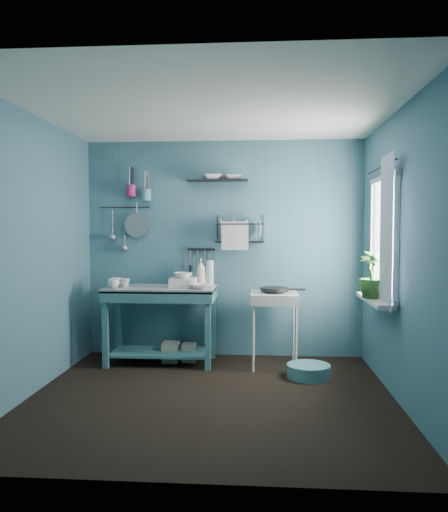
# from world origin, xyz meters

# --- Properties ---
(floor) EXTENTS (3.20, 3.20, 0.00)m
(floor) POSITION_xyz_m (0.00, 0.00, 0.00)
(floor) COLOR black
(floor) RESTS_ON ground
(ceiling) EXTENTS (3.20, 3.20, 0.00)m
(ceiling) POSITION_xyz_m (0.00, 0.00, 2.50)
(ceiling) COLOR silver
(ceiling) RESTS_ON ground
(wall_back) EXTENTS (3.20, 0.00, 3.20)m
(wall_back) POSITION_xyz_m (0.00, 1.50, 1.25)
(wall_back) COLOR #365F6E
(wall_back) RESTS_ON ground
(wall_front) EXTENTS (3.20, 0.00, 3.20)m
(wall_front) POSITION_xyz_m (0.00, -1.50, 1.25)
(wall_front) COLOR #365F6E
(wall_front) RESTS_ON ground
(wall_left) EXTENTS (0.00, 3.00, 3.00)m
(wall_left) POSITION_xyz_m (-1.60, 0.00, 1.25)
(wall_left) COLOR #365F6E
(wall_left) RESTS_ON ground
(wall_right) EXTENTS (0.00, 3.00, 3.00)m
(wall_right) POSITION_xyz_m (1.60, 0.00, 1.25)
(wall_right) COLOR #365F6E
(wall_right) RESTS_ON ground
(work_counter) EXTENTS (1.26, 0.74, 0.85)m
(work_counter) POSITION_xyz_m (-0.66, 1.09, 0.42)
(work_counter) COLOR #366E73
(work_counter) RESTS_ON floor
(mug_left) EXTENTS (0.12, 0.12, 0.10)m
(mug_left) POSITION_xyz_m (-1.14, 0.93, 0.89)
(mug_left) COLOR silver
(mug_left) RESTS_ON work_counter
(mug_mid) EXTENTS (0.14, 0.14, 0.09)m
(mug_mid) POSITION_xyz_m (-1.04, 1.03, 0.89)
(mug_mid) COLOR silver
(mug_mid) RESTS_ON work_counter
(mug_right) EXTENTS (0.17, 0.17, 0.10)m
(mug_right) POSITION_xyz_m (-1.16, 1.09, 0.89)
(mug_right) COLOR silver
(mug_right) RESTS_ON work_counter
(wash_tub) EXTENTS (0.28, 0.22, 0.10)m
(wash_tub) POSITION_xyz_m (-0.41, 1.07, 0.90)
(wash_tub) COLOR silver
(wash_tub) RESTS_ON work_counter
(tub_bowl) EXTENTS (0.20, 0.19, 0.06)m
(tub_bowl) POSITION_xyz_m (-0.41, 1.07, 0.98)
(tub_bowl) COLOR silver
(tub_bowl) RESTS_ON wash_tub
(soap_bottle) EXTENTS (0.12, 0.12, 0.30)m
(soap_bottle) POSITION_xyz_m (-0.24, 1.29, 0.99)
(soap_bottle) COLOR silver
(soap_bottle) RESTS_ON work_counter
(water_bottle) EXTENTS (0.09, 0.09, 0.28)m
(water_bottle) POSITION_xyz_m (-0.14, 1.31, 0.99)
(water_bottle) COLOR silver
(water_bottle) RESTS_ON work_counter
(counter_bowl) EXTENTS (0.22, 0.22, 0.05)m
(counter_bowl) POSITION_xyz_m (-0.21, 0.94, 0.87)
(counter_bowl) COLOR silver
(counter_bowl) RESTS_ON work_counter
(hotplate_stand) EXTENTS (0.57, 0.57, 0.80)m
(hotplate_stand) POSITION_xyz_m (0.58, 1.03, 0.40)
(hotplate_stand) COLOR silver
(hotplate_stand) RESTS_ON floor
(frying_pan) EXTENTS (0.30, 0.30, 0.03)m
(frying_pan) POSITION_xyz_m (0.58, 1.03, 0.84)
(frying_pan) COLOR black
(frying_pan) RESTS_ON hotplate_stand
(knife_strip) EXTENTS (0.32, 0.02, 0.03)m
(knife_strip) POSITION_xyz_m (-0.26, 1.47, 1.24)
(knife_strip) COLOR black
(knife_strip) RESTS_ON wall_back
(dish_rack) EXTENTS (0.57, 0.29, 0.32)m
(dish_rack) POSITION_xyz_m (0.19, 1.37, 1.49)
(dish_rack) COLOR black
(dish_rack) RESTS_ON wall_back
(upper_shelf) EXTENTS (0.71, 0.21, 0.01)m
(upper_shelf) POSITION_xyz_m (-0.07, 1.40, 2.03)
(upper_shelf) COLOR black
(upper_shelf) RESTS_ON wall_back
(shelf_bowl_left) EXTENTS (0.26, 0.26, 0.06)m
(shelf_bowl_left) POSITION_xyz_m (-0.12, 1.40, 2.07)
(shelf_bowl_left) COLOR silver
(shelf_bowl_left) RESTS_ON upper_shelf
(shelf_bowl_right) EXTENTS (0.23, 0.23, 0.05)m
(shelf_bowl_right) POSITION_xyz_m (0.11, 1.40, 2.07)
(shelf_bowl_right) COLOR silver
(shelf_bowl_right) RESTS_ON upper_shelf
(utensil_cup_magenta) EXTENTS (0.11, 0.11, 0.13)m
(utensil_cup_magenta) POSITION_xyz_m (-1.07, 1.42, 1.92)
(utensil_cup_magenta) COLOR #AC1F65
(utensil_cup_magenta) RESTS_ON wall_back
(utensil_cup_teal) EXTENTS (0.11, 0.11, 0.13)m
(utensil_cup_teal) POSITION_xyz_m (-0.89, 1.42, 1.87)
(utensil_cup_teal) COLOR teal
(utensil_cup_teal) RESTS_ON wall_back
(colander) EXTENTS (0.28, 0.03, 0.28)m
(colander) POSITION_xyz_m (-1.02, 1.45, 1.52)
(colander) COLOR #919398
(colander) RESTS_ON wall_back
(ladle_outer) EXTENTS (0.01, 0.01, 0.30)m
(ladle_outer) POSITION_xyz_m (-1.31, 1.46, 1.55)
(ladle_outer) COLOR #919398
(ladle_outer) RESTS_ON wall_back
(ladle_inner) EXTENTS (0.01, 0.01, 0.30)m
(ladle_inner) POSITION_xyz_m (-1.17, 1.46, 1.43)
(ladle_inner) COLOR #919398
(ladle_inner) RESTS_ON wall_back
(hook_rail) EXTENTS (0.60, 0.01, 0.01)m
(hook_rail) POSITION_xyz_m (-1.17, 1.47, 1.74)
(hook_rail) COLOR black
(hook_rail) RESTS_ON wall_back
(window_glass) EXTENTS (0.00, 1.10, 1.10)m
(window_glass) POSITION_xyz_m (1.59, 0.45, 1.40)
(window_glass) COLOR white
(window_glass) RESTS_ON wall_right
(windowsill) EXTENTS (0.16, 0.95, 0.04)m
(windowsill) POSITION_xyz_m (1.50, 0.45, 0.81)
(windowsill) COLOR silver
(windowsill) RESTS_ON wall_right
(curtain) EXTENTS (0.00, 1.35, 1.35)m
(curtain) POSITION_xyz_m (1.52, 0.15, 1.45)
(curtain) COLOR silver
(curtain) RESTS_ON wall_right
(curtain_rod) EXTENTS (0.02, 1.05, 0.02)m
(curtain_rod) POSITION_xyz_m (1.54, 0.45, 2.05)
(curtain_rod) COLOR black
(curtain_rod) RESTS_ON wall_right
(potted_plant) EXTENTS (0.31, 0.31, 0.45)m
(potted_plant) POSITION_xyz_m (1.48, 0.46, 1.05)
(potted_plant) COLOR #306428
(potted_plant) RESTS_ON windowsill
(storage_tin_large) EXTENTS (0.18, 0.18, 0.22)m
(storage_tin_large) POSITION_xyz_m (-0.56, 1.14, 0.11)
(storage_tin_large) COLOR gray
(storage_tin_large) RESTS_ON floor
(storage_tin_small) EXTENTS (0.15, 0.15, 0.20)m
(storage_tin_small) POSITION_xyz_m (-0.36, 1.17, 0.10)
(storage_tin_small) COLOR gray
(storage_tin_small) RESTS_ON floor
(floor_basin) EXTENTS (0.43, 0.43, 0.13)m
(floor_basin) POSITION_xyz_m (0.91, 0.65, 0.07)
(floor_basin) COLOR teal
(floor_basin) RESTS_ON floor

